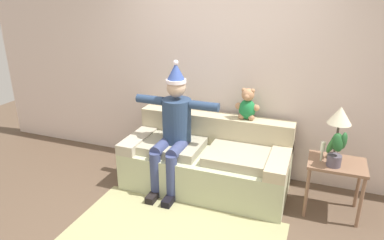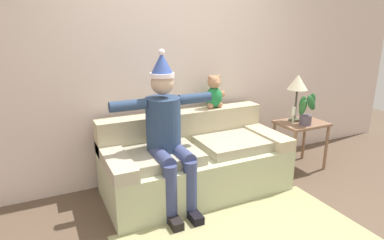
{
  "view_description": "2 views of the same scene",
  "coord_description": "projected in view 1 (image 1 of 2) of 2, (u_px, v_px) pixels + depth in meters",
  "views": [
    {
      "loc": [
        1.16,
        -2.57,
        2.27
      ],
      "look_at": [
        -0.12,
        0.81,
        0.9
      ],
      "focal_mm": 32.58,
      "sensor_mm": 36.0,
      "label": 1
    },
    {
      "loc": [
        -1.44,
        -1.94,
        1.77
      ],
      "look_at": [
        -0.07,
        0.92,
        0.82
      ],
      "focal_mm": 30.87,
      "sensor_mm": 36.0,
      "label": 2
    }
  ],
  "objects": [
    {
      "name": "table_lamp",
      "position": [
        340.0,
        118.0,
        3.51
      ],
      "size": [
        0.24,
        0.24,
        0.57
      ],
      "color": "#49513C",
      "rests_on": "side_table"
    },
    {
      "name": "candle_tall",
      "position": [
        323.0,
        149.0,
        3.57
      ],
      "size": [
        0.04,
        0.04,
        0.21
      ],
      "color": "beige",
      "rests_on": "side_table"
    },
    {
      "name": "side_table",
      "position": [
        336.0,
        171.0,
        3.62
      ],
      "size": [
        0.57,
        0.44,
        0.6
      ],
      "color": "#876249",
      "rests_on": "ground_plane"
    },
    {
      "name": "potted_plant",
      "position": [
        336.0,
        149.0,
        3.44
      ],
      "size": [
        0.21,
        0.22,
        0.39
      ],
      "color": "#564D5A",
      "rests_on": "side_table"
    },
    {
      "name": "area_rug",
      "position": [
        173.0,
        236.0,
        3.41
      ],
      "size": [
        2.1,
        1.18,
        0.01
      ],
      "primitive_type": "cube",
      "color": "tan",
      "rests_on": "ground_plane"
    },
    {
      "name": "teddy_bear",
      "position": [
        247.0,
        105.0,
        4.09
      ],
      "size": [
        0.29,
        0.17,
        0.38
      ],
      "color": "#1E7C3D",
      "rests_on": "couch"
    },
    {
      "name": "couch",
      "position": [
        207.0,
        160.0,
        4.21
      ],
      "size": [
        1.93,
        0.9,
        0.81
      ],
      "color": "#B6BB93",
      "rests_on": "ground_plane"
    },
    {
      "name": "back_wall",
      "position": [
        222.0,
        68.0,
        4.32
      ],
      "size": [
        7.0,
        0.1,
        2.7
      ],
      "primitive_type": "cube",
      "color": "beige",
      "rests_on": "ground_plane"
    },
    {
      "name": "person_seated",
      "position": [
        174.0,
        126.0,
        4.03
      ],
      "size": [
        1.02,
        0.77,
        1.53
      ],
      "color": "navy",
      "rests_on": "ground_plane"
    },
    {
      "name": "ground_plane",
      "position": [
        174.0,
        234.0,
        3.44
      ],
      "size": [
        10.0,
        10.0,
        0.0
      ],
      "primitive_type": "plane",
      "color": "brown"
    }
  ]
}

